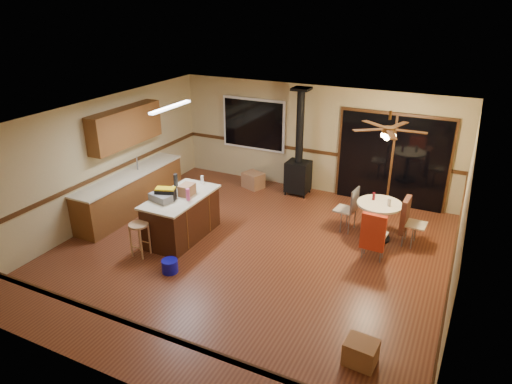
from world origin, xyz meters
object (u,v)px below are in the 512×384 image
Objects in this scene: wood_stove at (298,166)px; dining_table at (379,215)px; box_under_window at (253,180)px; chair_right at (407,215)px; blue_bucket at (170,266)px; toolbox_black at (166,194)px; toolbox_grey at (161,198)px; chair_left at (350,205)px; bar_stool at (140,240)px; box_corner_b at (361,352)px; kitchen_island at (182,216)px; chair_near at (373,232)px.

dining_table is (2.24, -1.42, -0.20)m from wood_stove.
chair_right is at bearing -17.54° from box_under_window.
dining_table is at bearing 43.07° from blue_bucket.
toolbox_grey is at bearing -113.53° from toolbox_black.
toolbox_grey is 0.64× the size of chair_right.
toolbox_grey reaches higher than blue_bucket.
chair_left is at bearing 171.57° from dining_table.
toolbox_black is 3.70m from chair_left.
bar_stool reaches higher than blue_bucket.
wood_stove is 5.62× the size of toolbox_grey.
blue_bucket is at bearing -140.84° from chair_right.
chair_right is (0.52, 0.06, 0.07)m from dining_table.
box_corner_b is (3.56, -0.68, 0.05)m from blue_bucket.
kitchen_island is 2.40× the size of chair_near.
toolbox_black is 4.61m from box_corner_b.
box_corner_b is at bearing -50.48° from box_under_window.
wood_stove is at bearing 5.83° from box_under_window.
blue_bucket is 4.13m from box_under_window.
bar_stool is (-0.10, -0.58, -0.64)m from toolbox_grey.
chair_near is at bearing -84.10° from dining_table.
kitchen_island reaches higher than box_under_window.
toolbox_grey is 0.87× the size of chair_left.
bar_stool is 4.28m from chair_near.
box_corner_b is at bearing -81.02° from dining_table.
dining_table is at bearing 24.80° from kitchen_island.
box_corner_b is at bearing -79.99° from chair_near.
toolbox_grey is 0.92× the size of box_under_window.
chair_right is (0.43, 0.94, 0.00)m from chair_near.
chair_near is at bearing -114.35° from chair_right.
toolbox_black is 0.78× the size of box_under_window.
dining_table reaches higher than box_under_window.
box_corner_b is (4.24, -1.60, -0.84)m from toolbox_black.
kitchen_island is 1.92× the size of dining_table.
blue_bucket is at bearing -65.83° from kitchen_island.
toolbox_grey is 0.51× the size of dining_table.
dining_table is at bearing 28.14° from toolbox_grey.
wood_stove is 5.67m from box_corner_b.
bar_stool is 1.28× the size of chair_left.
toolbox_grey is (-1.49, -3.41, 0.24)m from wood_stove.
box_corner_b is at bearing -89.45° from chair_right.
toolbox_black is at bearing -147.35° from chair_left.
box_corner_b is (0.46, -2.61, -0.43)m from chair_near.
chair_near is (0.09, -0.88, 0.07)m from dining_table.
blue_bucket is 0.56× the size of chair_left.
bar_stool is 4.62m from dining_table.
kitchen_island is 5.87× the size of blue_bucket.
chair_near reaches higher than box_corner_b.
toolbox_grey is 1.38m from blue_bucket.
bar_stool reaches higher than box_corner_b.
wood_stove is 1.28m from box_under_window.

